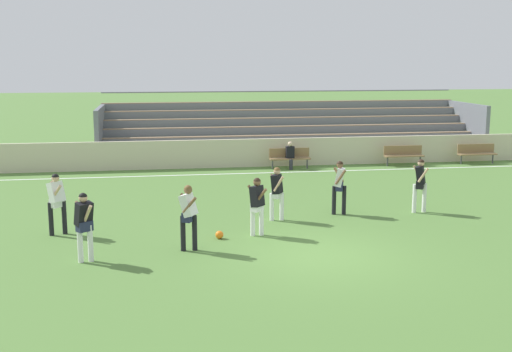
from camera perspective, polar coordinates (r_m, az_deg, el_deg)
The scene contains 16 objects.
ground_plane at distance 15.98m, azimuth 5.64°, elevation -7.08°, with size 160.00×160.00×0.00m, color #517A38.
field_line_sideline at distance 27.07m, azimuth -0.51°, elevation 0.25°, with size 44.00×0.12×0.01m, color white.
sideline_wall at distance 28.59m, azimuth -1.00°, elevation 2.07°, with size 48.00×0.16×1.26m, color beige.
bleacher_stand at distance 32.00m, azimuth 3.16°, elevation 4.24°, with size 18.76×4.74×3.11m.
bench_far_right at distance 31.22m, azimuth 19.08°, elevation 2.05°, with size 1.80×0.40×0.90m.
bench_near_bin at distance 28.20m, azimuth 3.02°, elevation 1.77°, with size 1.80×0.40×0.90m.
bench_far_left at distance 29.73m, azimuth 13.02°, elevation 1.96°, with size 1.80×0.40×0.90m.
spectator_seated at distance 28.06m, azimuth 3.07°, elevation 2.04°, with size 0.36×0.42×1.21m.
player_white_dropping_back at distance 16.13m, azimuth -6.05°, elevation -3.19°, with size 0.52×0.67×1.69m.
player_dark_wide_right at distance 17.42m, azimuth 0.09°, elevation -2.29°, with size 0.48×0.68×1.61m.
player_white_trailing_run at distance 18.31m, azimuth -17.37°, elevation -1.92°, with size 0.52×0.75×1.71m.
player_dark_on_ball at distance 19.07m, azimuth 1.87°, elevation -1.17°, with size 0.44×0.64×1.62m.
player_dark_challenging at distance 20.68m, azimuth 14.44°, elevation -0.42°, with size 0.46×0.65×1.70m.
player_dark_pressing_high at distance 15.69m, azimuth -15.08°, elevation -3.89°, with size 0.50×0.66×1.69m.
player_white_deep_cover at distance 19.95m, azimuth 7.46°, elevation -0.59°, with size 0.44×0.59×1.69m.
soccer_ball at distance 17.33m, azimuth -3.28°, elevation -5.26°, with size 0.22×0.22×0.22m, color orange.
Camera 1 is at (-3.89, -14.73, 4.80)m, focal length 44.85 mm.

